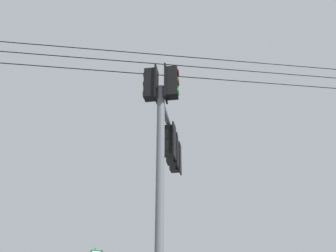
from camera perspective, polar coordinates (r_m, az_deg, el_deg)
The scene contains 2 objects.
signal_mast_assembly at distance 8.59m, azimuth -0.28°, elevation -4.25°, with size 3.65×2.34×7.36m.
overhead_wire_span at distance 9.09m, azimuth 7.15°, elevation 10.32°, with size 6.63×28.00×0.76m.
Camera 1 is at (5.99, -2.51, 2.08)m, focal length 33.73 mm.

